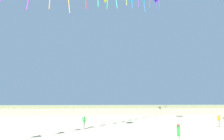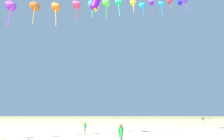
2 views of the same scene
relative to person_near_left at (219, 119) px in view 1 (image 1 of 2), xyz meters
The scene contains 4 objects.
dune_ridge 32.55m from the person_near_left, 110.54° to the left, with size 120.00×12.90×2.01m.
person_near_left is the anchor object (origin of this frame).
person_near_right 16.65m from the person_near_left, behind, with size 0.55×0.21×1.57m.
person_far_left 15.85m from the person_near_left, 128.88° to the right, with size 0.34×0.58×1.72m.
Camera 1 is at (-4.69, -13.16, 3.33)m, focal length 38.00 mm.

